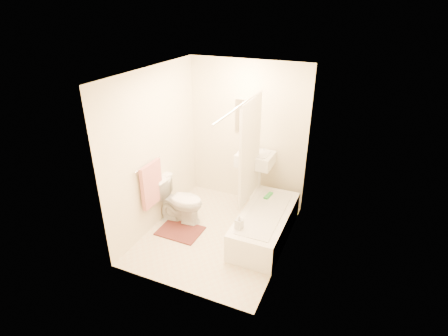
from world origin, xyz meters
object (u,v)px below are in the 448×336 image
at_px(toilet, 180,201).
at_px(sink, 255,178).
at_px(bath_mat, 180,231).
at_px(bathtub, 265,225).
at_px(soap_bottle, 239,222).

height_order(toilet, sink, sink).
height_order(toilet, bath_mat, toilet).
height_order(sink, bathtub, sink).
xyz_separation_m(toilet, bathtub, (1.36, 0.13, -0.15)).
xyz_separation_m(toilet, soap_bottle, (1.14, -0.39, 0.16)).
distance_m(bathtub, bath_mat, 1.30).
bearing_deg(bathtub, sink, 120.04).
height_order(sink, bath_mat, sink).
distance_m(toilet, soap_bottle, 1.22).
xyz_separation_m(bathtub, soap_bottle, (-0.21, -0.52, 0.32)).
bearing_deg(sink, soap_bottle, -79.94).
bearing_deg(bathtub, soap_bottle, -112.49).
bearing_deg(bath_mat, bathtub, 17.86).
distance_m(bath_mat, soap_bottle, 1.14).
relative_size(toilet, bathtub, 0.49).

